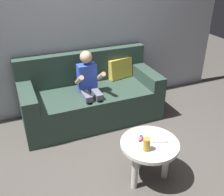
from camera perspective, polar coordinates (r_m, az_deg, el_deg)
ground_plane at (r=2.69m, az=2.14°, el=-19.15°), size 9.41×9.41×0.00m
wall_back at (r=3.57m, az=-9.84°, el=16.14°), size 4.71×0.05×2.50m
couch at (r=3.57m, az=-4.65°, el=0.26°), size 1.79×0.80×0.86m
person_seated_on_couch at (r=3.28m, az=-4.87°, el=2.65°), size 0.32×0.40×0.98m
coffee_table at (r=2.57m, az=7.93°, el=-10.85°), size 0.55×0.55×0.45m
game_remote_white_near_edge at (r=2.53m, az=10.22°, el=-9.09°), size 0.14×0.08×0.03m
nunchuk_pink at (r=2.53m, az=6.16°, el=-8.52°), size 0.10×0.09×0.05m
soda_can at (r=2.39m, az=7.47°, el=-9.88°), size 0.07×0.07×0.12m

